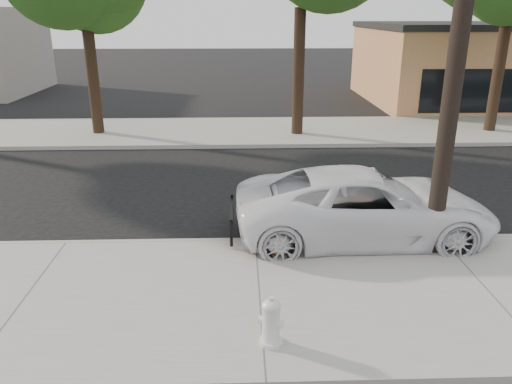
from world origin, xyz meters
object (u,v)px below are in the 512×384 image
fire_hydrant (271,323)px  traffic_cone (278,237)px  utility_pole (462,14)px  police_cruiser (365,205)px

fire_hydrant → traffic_cone: (0.32, 2.99, -0.03)m
utility_pole → fire_hydrant: bearing=-139.5°
fire_hydrant → traffic_cone: size_ratio=1.10×
police_cruiser → utility_pole: bearing=-127.6°
police_cruiser → fire_hydrant: bearing=148.6°
police_cruiser → traffic_cone: 2.16m
utility_pole → traffic_cone: bearing=179.6°
police_cruiser → traffic_cone: police_cruiser is taller
utility_pole → police_cruiser: size_ratio=1.61×
utility_pole → traffic_cone: (-3.16, 0.02, -4.23)m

